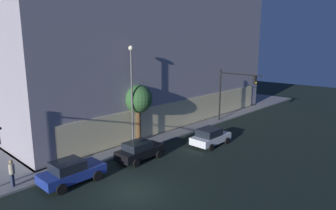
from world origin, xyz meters
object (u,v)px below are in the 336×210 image
traffic_light_far_corner (232,87)px  pedestrian_waiting (12,171)px  street_lamp_sidewalk (132,85)px  sidewalk_tree (138,99)px  car_black (140,150)px  car_white (210,137)px  car_blue (71,172)px  modern_building (104,38)px

traffic_light_far_corner → pedestrian_waiting: (-23.79, 1.73, -3.14)m
street_lamp_sidewalk → sidewalk_tree: 2.03m
car_black → car_white: bearing=-16.6°
sidewalk_tree → pedestrian_waiting: (-11.86, -1.14, -2.96)m
traffic_light_far_corner → car_white: (-7.98, -2.66, -3.55)m
car_blue → car_white: (12.81, -2.31, -0.01)m
modern_building → car_blue: size_ratio=8.02×
street_lamp_sidewalk → car_blue: size_ratio=2.09×
car_blue → car_black: (5.90, -0.25, -0.03)m
street_lamp_sidewalk → car_white: bearing=-43.8°
pedestrian_waiting → car_blue: 3.67m
sidewalk_tree → car_white: 7.58m
modern_building → car_blue: bearing=-130.8°
sidewalk_tree → car_blue: sidewalk_tree is taller
traffic_light_far_corner → sidewalk_tree: bearing=166.4°
modern_building → pedestrian_waiting: (-19.01, -16.49, -8.89)m
street_lamp_sidewalk → car_black: (-1.74, -2.89, -4.90)m
car_blue → car_black: 5.91m
traffic_light_far_corner → car_blue: (-20.79, -0.34, -3.53)m
traffic_light_far_corner → car_white: traffic_light_far_corner is taller
street_lamp_sidewalk → car_black: street_lamp_sidewalk is taller
street_lamp_sidewalk → modern_building: bearing=62.3°
pedestrian_waiting → car_white: size_ratio=0.44×
street_lamp_sidewalk → sidewalk_tree: size_ratio=1.66×
car_white → traffic_light_far_corner: bearing=18.4°
modern_building → sidewalk_tree: modern_building is taller
car_blue → traffic_light_far_corner: bearing=0.9°
sidewalk_tree → car_white: size_ratio=1.31×
pedestrian_waiting → car_black: (8.90, -2.33, -0.43)m
pedestrian_waiting → car_blue: size_ratio=0.42×
sidewalk_tree → pedestrian_waiting: size_ratio=2.99×
traffic_light_far_corner → pedestrian_waiting: bearing=175.8°
modern_building → car_black: modern_building is taller
sidewalk_tree → car_black: size_ratio=1.31×
modern_building → pedestrian_waiting: modern_building is taller
street_lamp_sidewalk → car_white: size_ratio=2.18×
modern_building → car_blue: (-16.01, -18.56, -9.29)m
pedestrian_waiting → modern_building: bearing=40.9°
pedestrian_waiting → street_lamp_sidewalk: bearing=3.0°
modern_building → sidewalk_tree: (-7.15, -15.35, -5.94)m
traffic_light_far_corner → car_white: bearing=-161.6°
traffic_light_far_corner → sidewalk_tree: (-11.93, 2.88, -0.18)m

